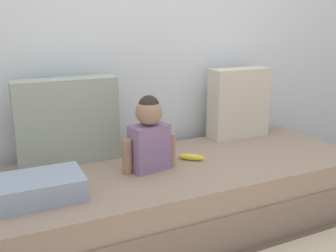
# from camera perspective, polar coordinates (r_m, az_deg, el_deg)

# --- Properties ---
(ground_plane) EXTENTS (12.00, 12.00, 0.00)m
(ground_plane) POSITION_cam_1_polar(r_m,az_deg,el_deg) (2.47, 2.48, -13.73)
(ground_plane) COLOR brown
(back_wall) EXTENTS (5.46, 0.10, 2.31)m
(back_wall) POSITION_cam_1_polar(r_m,az_deg,el_deg) (2.67, -3.10, 14.35)
(back_wall) COLOR silver
(back_wall) RESTS_ON ground
(couch) EXTENTS (2.26, 0.88, 0.37)m
(couch) POSITION_cam_1_polar(r_m,az_deg,el_deg) (2.39, 2.54, -9.88)
(couch) COLOR #826C5B
(couch) RESTS_ON ground
(throw_pillow_left) EXTENTS (0.60, 0.16, 0.51)m
(throw_pillow_left) POSITION_cam_1_polar(r_m,az_deg,el_deg) (2.35, -14.86, 0.71)
(throw_pillow_left) COLOR #99A393
(throw_pillow_left) RESTS_ON couch
(throw_pillow_right) EXTENTS (0.45, 0.16, 0.50)m
(throw_pillow_right) POSITION_cam_1_polar(r_m,az_deg,el_deg) (2.83, 10.57, 3.42)
(throw_pillow_right) COLOR beige
(throw_pillow_right) RESTS_ON couch
(toddler) EXTENTS (0.33, 0.16, 0.44)m
(toddler) POSITION_cam_1_polar(r_m,az_deg,el_deg) (2.15, -2.84, -1.23)
(toddler) COLOR gray
(toddler) RESTS_ON couch
(banana) EXTENTS (0.16, 0.15, 0.04)m
(banana) POSITION_cam_1_polar(r_m,az_deg,el_deg) (2.36, 3.51, -4.68)
(banana) COLOR yellow
(banana) RESTS_ON couch
(folded_blanket) EXTENTS (0.40, 0.28, 0.11)m
(folded_blanket) POSITION_cam_1_polar(r_m,az_deg,el_deg) (1.96, -18.51, -8.73)
(folded_blanket) COLOR #8E9EB2
(folded_blanket) RESTS_ON couch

